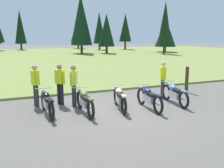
{
  "coord_description": "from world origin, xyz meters",
  "views": [
    {
      "loc": [
        -3.81,
        -8.59,
        2.8
      ],
      "look_at": [
        0.0,
        0.6,
        0.9
      ],
      "focal_mm": 40.7,
      "sensor_mm": 36.0,
      "label": 1
    }
  ],
  "objects_px": {
    "motorcycle_cream": "(120,98)",
    "rider_checking_bike": "(35,83)",
    "motorcycle_sky_blue": "(174,94)",
    "rider_with_back_turned": "(74,83)",
    "motorcycle_olive": "(85,102)",
    "rider_near_row_end": "(163,78)",
    "motorcycle_navy": "(149,98)",
    "motorcycle_black": "(47,103)",
    "rider_in_hivis_vest": "(60,82)",
    "trail_marker_post": "(187,80)"
  },
  "relations": [
    {
      "from": "motorcycle_olive",
      "to": "rider_in_hivis_vest",
      "type": "relative_size",
      "value": 1.26
    },
    {
      "from": "motorcycle_black",
      "to": "rider_checking_bike",
      "type": "relative_size",
      "value": 1.26
    },
    {
      "from": "rider_near_row_end",
      "to": "rider_with_back_turned",
      "type": "bearing_deg",
      "value": 176.86
    },
    {
      "from": "motorcycle_cream",
      "to": "motorcycle_navy",
      "type": "xyz_separation_m",
      "value": [
        1.06,
        -0.4,
        0.0
      ]
    },
    {
      "from": "motorcycle_cream",
      "to": "trail_marker_post",
      "type": "distance_m",
      "value": 4.55
    },
    {
      "from": "rider_near_row_end",
      "to": "rider_in_hivis_vest",
      "type": "distance_m",
      "value": 4.54
    },
    {
      "from": "motorcycle_black",
      "to": "rider_with_back_turned",
      "type": "xyz_separation_m",
      "value": [
        1.17,
        0.72,
        0.51
      ]
    },
    {
      "from": "motorcycle_olive",
      "to": "rider_near_row_end",
      "type": "xyz_separation_m",
      "value": [
        3.9,
        0.85,
        0.51
      ]
    },
    {
      "from": "rider_in_hivis_vest",
      "to": "rider_near_row_end",
      "type": "bearing_deg",
      "value": -8.89
    },
    {
      "from": "motorcycle_sky_blue",
      "to": "motorcycle_black",
      "type": "bearing_deg",
      "value": 173.94
    },
    {
      "from": "motorcycle_navy",
      "to": "trail_marker_post",
      "type": "xyz_separation_m",
      "value": [
        3.25,
        1.84,
        0.21
      ]
    },
    {
      "from": "motorcycle_navy",
      "to": "motorcycle_sky_blue",
      "type": "bearing_deg",
      "value": 9.85
    },
    {
      "from": "rider_checking_bike",
      "to": "trail_marker_post",
      "type": "bearing_deg",
      "value": -2.27
    },
    {
      "from": "motorcycle_sky_blue",
      "to": "rider_checking_bike",
      "type": "height_order",
      "value": "rider_checking_bike"
    },
    {
      "from": "motorcycle_olive",
      "to": "rider_with_back_turned",
      "type": "xyz_separation_m",
      "value": [
        -0.12,
        1.07,
        0.51
      ]
    },
    {
      "from": "motorcycle_black",
      "to": "motorcycle_olive",
      "type": "xyz_separation_m",
      "value": [
        1.29,
        -0.36,
        0.0
      ]
    },
    {
      "from": "motorcycle_olive",
      "to": "rider_with_back_turned",
      "type": "distance_m",
      "value": 1.2
    },
    {
      "from": "rider_with_back_turned",
      "to": "trail_marker_post",
      "type": "xyz_separation_m",
      "value": [
        5.83,
        0.35,
        -0.3
      ]
    },
    {
      "from": "trail_marker_post",
      "to": "rider_in_hivis_vest",
      "type": "bearing_deg",
      "value": 178.81
    },
    {
      "from": "motorcycle_black",
      "to": "rider_near_row_end",
      "type": "height_order",
      "value": "rider_near_row_end"
    },
    {
      "from": "motorcycle_cream",
      "to": "rider_in_hivis_vest",
      "type": "height_order",
      "value": "rider_in_hivis_vest"
    },
    {
      "from": "rider_checking_bike",
      "to": "rider_in_hivis_vest",
      "type": "height_order",
      "value": "same"
    },
    {
      "from": "motorcycle_black",
      "to": "motorcycle_sky_blue",
      "type": "distance_m",
      "value": 5.12
    },
    {
      "from": "rider_checking_bike",
      "to": "rider_in_hivis_vest",
      "type": "xyz_separation_m",
      "value": [
        0.95,
        -0.16,
        0.0
      ]
    },
    {
      "from": "motorcycle_black",
      "to": "rider_checking_bike",
      "type": "distance_m",
      "value": 1.46
    },
    {
      "from": "motorcycle_black",
      "to": "rider_checking_bike",
      "type": "xyz_separation_m",
      "value": [
        -0.24,
        1.35,
        0.51
      ]
    },
    {
      "from": "motorcycle_cream",
      "to": "rider_checking_bike",
      "type": "distance_m",
      "value": 3.43
    },
    {
      "from": "motorcycle_black",
      "to": "rider_checking_bike",
      "type": "bearing_deg",
      "value": 99.93
    },
    {
      "from": "motorcycle_sky_blue",
      "to": "trail_marker_post",
      "type": "relative_size",
      "value": 1.63
    },
    {
      "from": "motorcycle_navy",
      "to": "rider_checking_bike",
      "type": "bearing_deg",
      "value": 151.87
    },
    {
      "from": "motorcycle_cream",
      "to": "rider_checking_bike",
      "type": "xyz_separation_m",
      "value": [
        -2.92,
        1.72,
        0.51
      ]
    },
    {
      "from": "motorcycle_navy",
      "to": "motorcycle_sky_blue",
      "type": "distance_m",
      "value": 1.37
    },
    {
      "from": "motorcycle_sky_blue",
      "to": "rider_with_back_turned",
      "type": "distance_m",
      "value": 4.15
    },
    {
      "from": "motorcycle_black",
      "to": "motorcycle_olive",
      "type": "relative_size",
      "value": 1.0
    },
    {
      "from": "trail_marker_post",
      "to": "motorcycle_olive",
      "type": "bearing_deg",
      "value": -165.99
    },
    {
      "from": "rider_near_row_end",
      "to": "rider_checking_bike",
      "type": "bearing_deg",
      "value": 171.03
    },
    {
      "from": "motorcycle_cream",
      "to": "rider_with_back_turned",
      "type": "height_order",
      "value": "rider_with_back_turned"
    },
    {
      "from": "motorcycle_navy",
      "to": "rider_with_back_turned",
      "type": "xyz_separation_m",
      "value": [
        -2.57,
        1.49,
        0.51
      ]
    },
    {
      "from": "motorcycle_olive",
      "to": "motorcycle_cream",
      "type": "distance_m",
      "value": 1.39
    },
    {
      "from": "motorcycle_navy",
      "to": "trail_marker_post",
      "type": "bearing_deg",
      "value": 29.49
    },
    {
      "from": "motorcycle_olive",
      "to": "trail_marker_post",
      "type": "height_order",
      "value": "trail_marker_post"
    },
    {
      "from": "rider_near_row_end",
      "to": "trail_marker_post",
      "type": "height_order",
      "value": "rider_near_row_end"
    },
    {
      "from": "motorcycle_cream",
      "to": "motorcycle_olive",
      "type": "bearing_deg",
      "value": 179.36
    },
    {
      "from": "trail_marker_post",
      "to": "motorcycle_black",
      "type": "bearing_deg",
      "value": -171.34
    },
    {
      "from": "motorcycle_black",
      "to": "motorcycle_navy",
      "type": "relative_size",
      "value": 1.0
    },
    {
      "from": "motorcycle_olive",
      "to": "trail_marker_post",
      "type": "relative_size",
      "value": 1.63
    },
    {
      "from": "motorcycle_black",
      "to": "rider_near_row_end",
      "type": "distance_m",
      "value": 5.24
    },
    {
      "from": "motorcycle_black",
      "to": "rider_in_hivis_vest",
      "type": "bearing_deg",
      "value": 59.29
    },
    {
      "from": "motorcycle_black",
      "to": "motorcycle_olive",
      "type": "bearing_deg",
      "value": -15.46
    },
    {
      "from": "rider_near_row_end",
      "to": "motorcycle_sky_blue",
      "type": "bearing_deg",
      "value": -95.59
    }
  ]
}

